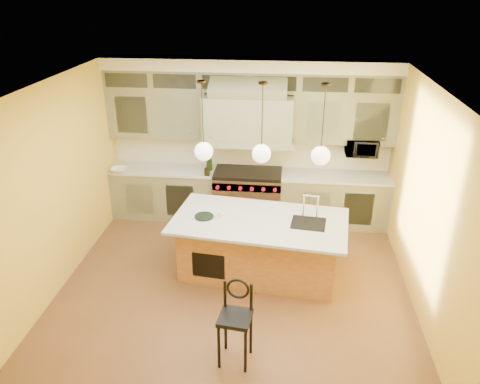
# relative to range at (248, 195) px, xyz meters

# --- Properties ---
(floor) EXTENTS (5.00, 5.00, 0.00)m
(floor) POSITION_rel_range_xyz_m (0.00, -2.14, -0.49)
(floor) COLOR brown
(floor) RESTS_ON ground
(ceiling) EXTENTS (5.00, 5.00, 0.00)m
(ceiling) POSITION_rel_range_xyz_m (0.00, -2.14, 2.41)
(ceiling) COLOR white
(ceiling) RESTS_ON wall_back
(wall_back) EXTENTS (5.00, 0.00, 5.00)m
(wall_back) POSITION_rel_range_xyz_m (0.00, 0.36, 0.96)
(wall_back) COLOR gold
(wall_back) RESTS_ON ground
(wall_front) EXTENTS (5.00, 0.00, 5.00)m
(wall_front) POSITION_rel_range_xyz_m (0.00, -4.64, 0.96)
(wall_front) COLOR gold
(wall_front) RESTS_ON ground
(wall_left) EXTENTS (0.00, 5.00, 5.00)m
(wall_left) POSITION_rel_range_xyz_m (-2.50, -2.14, 0.96)
(wall_left) COLOR gold
(wall_left) RESTS_ON ground
(wall_right) EXTENTS (0.00, 5.00, 5.00)m
(wall_right) POSITION_rel_range_xyz_m (2.50, -2.14, 0.96)
(wall_right) COLOR gold
(wall_right) RESTS_ON ground
(back_cabinetry) EXTENTS (5.00, 0.77, 2.90)m
(back_cabinetry) POSITION_rel_range_xyz_m (0.00, 0.09, 0.94)
(back_cabinetry) COLOR #78795A
(back_cabinetry) RESTS_ON floor
(range) EXTENTS (1.20, 0.74, 0.96)m
(range) POSITION_rel_range_xyz_m (0.00, 0.00, 0.00)
(range) COLOR silver
(range) RESTS_ON floor
(kitchen_island) EXTENTS (2.64, 1.61, 1.35)m
(kitchen_island) POSITION_rel_range_xyz_m (0.34, -1.70, -0.01)
(kitchen_island) COLOR #945A34
(kitchen_island) RESTS_ON floor
(counter_stool) EXTENTS (0.40, 0.40, 1.04)m
(counter_stool) POSITION_rel_range_xyz_m (0.18, -3.52, 0.10)
(counter_stool) COLOR black
(counter_stool) RESTS_ON floor
(microwave) EXTENTS (0.54, 0.37, 0.30)m
(microwave) POSITION_rel_range_xyz_m (1.95, 0.11, 0.96)
(microwave) COLOR black
(microwave) RESTS_ON back_cabinetry
(oil_bottle_a) EXTENTS (0.13, 0.13, 0.30)m
(oil_bottle_a) POSITION_rel_range_xyz_m (-0.70, 0.01, 0.60)
(oil_bottle_a) COLOR #1B3113
(oil_bottle_a) RESTS_ON back_cabinetry
(oil_bottle_b) EXTENTS (0.09, 0.10, 0.20)m
(oil_bottle_b) POSITION_rel_range_xyz_m (-0.70, -0.22, 0.55)
(oil_bottle_b) COLOR black
(oil_bottle_b) RESTS_ON back_cabinetry
(fruit_bowl) EXTENTS (0.30, 0.30, 0.07)m
(fruit_bowl) POSITION_rel_range_xyz_m (-2.30, -0.22, 0.49)
(fruit_bowl) COLOR white
(fruit_bowl) RESTS_ON back_cabinetry
(cup) EXTENTS (0.11, 0.11, 0.09)m
(cup) POSITION_rel_range_xyz_m (-0.24, -1.70, 0.48)
(cup) COLOR white
(cup) RESTS_ON kitchen_island
(pendant_left) EXTENTS (0.26, 0.26, 1.11)m
(pendant_left) POSITION_rel_range_xyz_m (-0.47, -1.69, 1.46)
(pendant_left) COLOR #2D2319
(pendant_left) RESTS_ON ceiling
(pendant_center) EXTENTS (0.26, 0.26, 1.11)m
(pendant_center) POSITION_rel_range_xyz_m (0.33, -1.69, 1.46)
(pendant_center) COLOR #2D2319
(pendant_center) RESTS_ON ceiling
(pendant_right) EXTENTS (0.26, 0.26, 1.11)m
(pendant_right) POSITION_rel_range_xyz_m (1.13, -1.69, 1.46)
(pendant_right) COLOR #2D2319
(pendant_right) RESTS_ON ceiling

